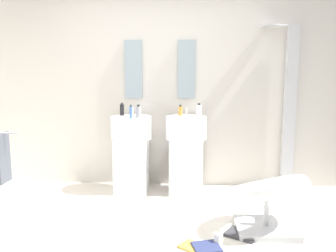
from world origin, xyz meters
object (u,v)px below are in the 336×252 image
(magazine_navy, at_px, (207,248))
(soap_bottle_grey, at_px, (138,112))
(towel_rack, at_px, (1,160))
(soap_bottle_amber, at_px, (180,111))
(coffee_mug, at_px, (218,239))
(lounge_chair, at_px, (267,196))
(soap_bottle_black, at_px, (122,110))
(magazine_ochre, at_px, (195,247))
(soap_bottle_white, at_px, (199,111))
(soap_bottle_clear, at_px, (198,112))
(pedestal_sink_right, at_px, (186,151))
(magazine_charcoal, at_px, (242,234))
(pedestal_sink_left, at_px, (131,151))
(soap_bottle_blue, at_px, (131,112))
(shower_column, at_px, (289,104))

(magazine_navy, bearing_deg, soap_bottle_grey, 103.17)
(towel_rack, distance_m, soap_bottle_amber, 2.08)
(towel_rack, distance_m, coffee_mug, 2.23)
(lounge_chair, xyz_separation_m, soap_bottle_black, (-1.55, 1.16, 0.67))
(magazine_ochre, relative_size, soap_bottle_black, 1.62)
(soap_bottle_white, distance_m, soap_bottle_amber, 0.25)
(lounge_chair, bearing_deg, soap_bottle_clear, 118.37)
(pedestal_sink_right, height_order, magazine_navy, pedestal_sink_right)
(soap_bottle_amber, bearing_deg, magazine_charcoal, -65.87)
(pedestal_sink_left, height_order, magazine_charcoal, pedestal_sink_left)
(magazine_charcoal, xyz_separation_m, soap_bottle_blue, (-1.16, 1.03, 0.99))
(shower_column, bearing_deg, soap_bottle_black, -176.16)
(soap_bottle_white, height_order, soap_bottle_clear, soap_bottle_white)
(pedestal_sink_right, distance_m, soap_bottle_clear, 0.51)
(soap_bottle_blue, bearing_deg, lounge_chair, -32.70)
(pedestal_sink_left, relative_size, soap_bottle_blue, 6.56)
(soap_bottle_white, bearing_deg, magazine_charcoal, -73.29)
(lounge_chair, bearing_deg, coffee_mug, -146.85)
(magazine_charcoal, bearing_deg, pedestal_sink_right, 143.72)
(pedestal_sink_left, distance_m, magazine_charcoal, 1.75)
(magazine_navy, relative_size, coffee_mug, 2.12)
(pedestal_sink_left, bearing_deg, magazine_navy, -60.16)
(soap_bottle_black, bearing_deg, soap_bottle_clear, -1.87)
(magazine_navy, bearing_deg, pedestal_sink_right, 81.67)
(shower_column, bearing_deg, lounge_chair, -111.83)
(towel_rack, distance_m, magazine_navy, 2.16)
(pedestal_sink_right, relative_size, shower_column, 0.51)
(magazine_ochre, bearing_deg, lounge_chair, 66.05)
(lounge_chair, height_order, magazine_charcoal, lounge_chair)
(pedestal_sink_right, relative_size, magazine_navy, 4.68)
(pedestal_sink_right, xyz_separation_m, towel_rack, (-1.83, -0.94, 0.11))
(magazine_charcoal, height_order, soap_bottle_grey, soap_bottle_grey)
(pedestal_sink_right, height_order, soap_bottle_blue, soap_bottle_blue)
(magazine_navy, distance_m, soap_bottle_blue, 1.83)
(magazine_charcoal, distance_m, soap_bottle_black, 2.09)
(soap_bottle_black, bearing_deg, shower_column, 3.84)
(towel_rack, xyz_separation_m, soap_bottle_black, (1.04, 1.03, 0.39))
(magazine_charcoal, xyz_separation_m, coffee_mug, (-0.23, -0.18, 0.04))
(towel_rack, xyz_separation_m, magazine_charcoal, (2.34, -0.26, -0.61))
(pedestal_sink_left, distance_m, soap_bottle_clear, 0.95)
(soap_bottle_white, height_order, soap_bottle_amber, soap_bottle_white)
(lounge_chair, distance_m, soap_bottle_grey, 1.77)
(magazine_charcoal, bearing_deg, shower_column, 92.49)
(soap_bottle_blue, distance_m, soap_bottle_clear, 0.82)
(coffee_mug, xyz_separation_m, soap_bottle_amber, (-0.35, 1.48, 0.94))
(soap_bottle_grey, xyz_separation_m, soap_bottle_amber, (0.49, 0.20, -0.01))
(shower_column, height_order, magazine_charcoal, shower_column)
(magazine_charcoal, distance_m, soap_bottle_clear, 1.64)
(shower_column, distance_m, soap_bottle_clear, 1.15)
(lounge_chair, distance_m, soap_bottle_amber, 1.58)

